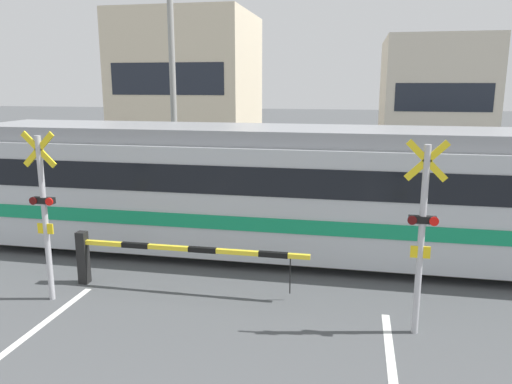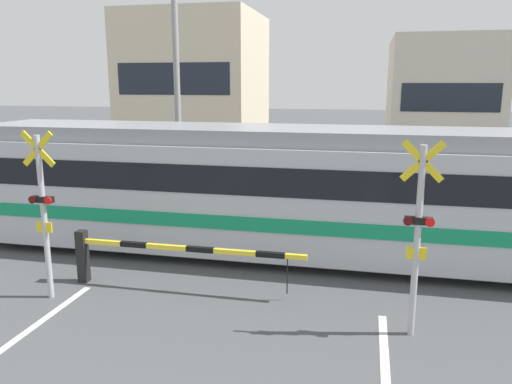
% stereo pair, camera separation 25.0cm
% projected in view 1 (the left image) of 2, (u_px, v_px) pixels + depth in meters
% --- Properties ---
extents(rail_track_near, '(50.00, 0.10, 0.08)m').
position_uv_depth(rail_track_near, '(251.00, 261.00, 11.88)').
color(rail_track_near, '#5B564C').
rests_on(rail_track_near, ground_plane).
extents(rail_track_far, '(50.00, 0.10, 0.08)m').
position_uv_depth(rail_track_far, '(263.00, 242.00, 13.25)').
color(rail_track_far, '#5B564C').
rests_on(rail_track_far, ground_plane).
extents(commuter_train, '(19.87, 2.72, 3.16)m').
position_uv_depth(commuter_train, '(375.00, 192.00, 11.67)').
color(commuter_train, '#B7BCC1').
rests_on(commuter_train, ground_plane).
extents(crossing_barrier_near, '(4.90, 0.20, 1.13)m').
position_uv_depth(crossing_barrier_near, '(145.00, 253.00, 10.25)').
color(crossing_barrier_near, black).
rests_on(crossing_barrier_near, ground_plane).
extents(crossing_barrier_far, '(4.90, 0.20, 1.13)m').
position_uv_depth(crossing_barrier_far, '(337.00, 199.00, 14.99)').
color(crossing_barrier_far, black).
rests_on(crossing_barrier_far, ground_plane).
extents(crossing_signal_left, '(0.68, 0.15, 3.32)m').
position_uv_depth(crossing_signal_left, '(44.00, 209.00, 9.48)').
color(crossing_signal_left, '#B2B2B7').
rests_on(crossing_signal_left, ground_plane).
extents(crossing_signal_right, '(0.68, 0.15, 3.32)m').
position_uv_depth(crossing_signal_right, '(422.00, 230.00, 8.16)').
color(crossing_signal_right, '#B2B2B7').
rests_on(crossing_signal_right, ground_plane).
extents(pedestrian, '(0.38, 0.22, 1.68)m').
position_uv_depth(pedestrian, '(329.00, 177.00, 17.35)').
color(pedestrian, '#23232D').
rests_on(pedestrian, ground_plane).
extents(building_left_of_street, '(7.11, 7.10, 7.96)m').
position_uv_depth(building_left_of_street, '(190.00, 86.00, 28.51)').
color(building_left_of_street, beige).
rests_on(building_left_of_street, ground_plane).
extents(building_right_of_street, '(5.12, 7.10, 6.42)m').
position_uv_depth(building_right_of_street, '(432.00, 102.00, 26.12)').
color(building_right_of_street, beige).
rests_on(building_right_of_street, ground_plane).
extents(utility_pole_streetside, '(0.22, 0.22, 8.49)m').
position_uv_depth(utility_pole_streetside, '(173.00, 81.00, 17.80)').
color(utility_pole_streetside, gray).
rests_on(utility_pole_streetside, ground_plane).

